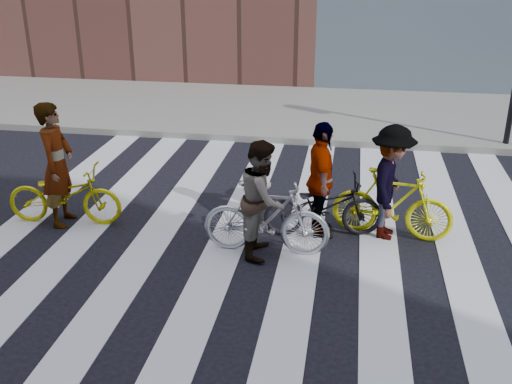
% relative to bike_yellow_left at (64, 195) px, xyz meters
% --- Properties ---
extents(ground, '(100.00, 100.00, 0.00)m').
position_rel_bike_yellow_left_xyz_m(ground, '(3.17, -0.54, -0.47)').
color(ground, black).
rests_on(ground, ground).
extents(sidewalk_far, '(100.00, 5.00, 0.15)m').
position_rel_bike_yellow_left_xyz_m(sidewalk_far, '(3.17, 6.96, -0.39)').
color(sidewalk_far, gray).
rests_on(sidewalk_far, ground).
extents(zebra_crosswalk, '(8.25, 10.00, 0.01)m').
position_rel_bike_yellow_left_xyz_m(zebra_crosswalk, '(3.17, -0.54, -0.46)').
color(zebra_crosswalk, silver).
rests_on(zebra_crosswalk, ground).
extents(bike_yellow_left, '(1.83, 0.76, 0.94)m').
position_rel_bike_yellow_left_xyz_m(bike_yellow_left, '(0.00, 0.00, 0.00)').
color(bike_yellow_left, '#CEC80B').
rests_on(bike_yellow_left, ground).
extents(bike_silver_mid, '(1.79, 0.51, 1.07)m').
position_rel_bike_yellow_left_xyz_m(bike_silver_mid, '(3.23, -0.46, 0.07)').
color(bike_silver_mid, silver).
rests_on(bike_silver_mid, ground).
extents(bike_yellow_right, '(1.82, 0.76, 1.06)m').
position_rel_bike_yellow_left_xyz_m(bike_yellow_right, '(4.98, 0.34, 0.06)').
color(bike_yellow_right, '#F9FF0E').
rests_on(bike_yellow_right, ground).
extents(bike_dark_rear, '(1.85, 0.91, 0.93)m').
position_rel_bike_yellow_left_xyz_m(bike_dark_rear, '(3.98, 0.23, -0.01)').
color(bike_dark_rear, black).
rests_on(bike_dark_rear, ground).
extents(rider_left, '(0.52, 0.74, 1.93)m').
position_rel_bike_yellow_left_xyz_m(rider_left, '(-0.05, 0.00, 0.50)').
color(rider_left, slate).
rests_on(rider_left, ground).
extents(rider_mid, '(0.63, 0.81, 1.66)m').
position_rel_bike_yellow_left_xyz_m(rider_mid, '(3.18, -0.46, 0.36)').
color(rider_mid, slate).
rests_on(rider_mid, ground).
extents(rider_right, '(0.80, 1.19, 1.72)m').
position_rel_bike_yellow_left_xyz_m(rider_right, '(4.93, 0.34, 0.39)').
color(rider_right, slate).
rests_on(rider_right, ground).
extents(rider_rear, '(0.60, 1.09, 1.75)m').
position_rel_bike_yellow_left_xyz_m(rider_rear, '(3.93, 0.23, 0.41)').
color(rider_rear, slate).
rests_on(rider_rear, ground).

